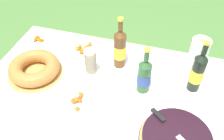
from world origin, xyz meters
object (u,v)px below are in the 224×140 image
at_px(paper_towel_roll, 197,57).
at_px(snack_plate_near, 77,102).
at_px(snack_plate_left, 85,49).
at_px(cup_stack, 90,62).
at_px(cider_bottle_green, 144,75).
at_px(bundt_cake, 34,68).
at_px(snack_plate_right, 38,40).
at_px(berry_tart, 176,140).
at_px(cider_bottle_amber, 120,48).
at_px(serving_knife, 173,131).
at_px(juice_bottle_red, 197,72).

bearing_deg(paper_towel_roll, snack_plate_near, -144.19).
height_order(snack_plate_left, paper_towel_roll, paper_towel_roll).
height_order(cup_stack, cider_bottle_green, cider_bottle_green).
distance_m(bundt_cake, snack_plate_right, 0.34).
distance_m(berry_tart, cider_bottle_amber, 0.63).
bearing_deg(serving_knife, cup_stack, -171.72).
relative_size(berry_tart, cider_bottle_amber, 1.04).
bearing_deg(serving_knife, cider_bottle_amber, 170.72).
xyz_separation_m(cup_stack, paper_towel_roll, (0.62, 0.18, 0.04)).
relative_size(berry_tart, cup_stack, 2.08).
height_order(serving_knife, snack_plate_left, serving_knife).
relative_size(juice_bottle_red, snack_plate_near, 1.68).
height_order(berry_tart, serving_knife, serving_knife).
distance_m(bundt_cake, cup_stack, 0.35).
height_order(berry_tart, cup_stack, cup_stack).
bearing_deg(snack_plate_left, berry_tart, -38.61).
xyz_separation_m(cup_stack, cider_bottle_green, (0.34, -0.05, 0.03)).
xyz_separation_m(berry_tart, juice_bottle_red, (0.06, 0.39, 0.10)).
distance_m(snack_plate_near, snack_plate_left, 0.46).
relative_size(cup_stack, paper_towel_roll, 0.70).
xyz_separation_m(cup_stack, snack_plate_right, (-0.48, 0.19, -0.08)).
xyz_separation_m(snack_plate_left, snack_plate_right, (-0.37, 0.01, -0.00)).
bearing_deg(cup_stack, serving_knife, -31.70).
xyz_separation_m(bundt_cake, paper_towel_roll, (0.95, 0.29, 0.08)).
relative_size(bundt_cake, cider_bottle_green, 1.12).
xyz_separation_m(snack_plate_left, paper_towel_roll, (0.73, -0.01, 0.11)).
bearing_deg(juice_bottle_red, snack_plate_right, 172.10).
bearing_deg(bundt_cake, cider_bottle_green, 4.92).
bearing_deg(serving_knife, juice_bottle_red, 117.75).
bearing_deg(snack_plate_left, paper_towel_roll, -0.72).
relative_size(juice_bottle_red, snack_plate_left, 1.75).
height_order(snack_plate_left, snack_plate_right, snack_plate_left).
bearing_deg(snack_plate_right, berry_tart, -27.67).
distance_m(serving_knife, cider_bottle_amber, 0.60).
distance_m(berry_tart, cider_bottle_green, 0.38).
distance_m(cider_bottle_green, juice_bottle_red, 0.30).
distance_m(juice_bottle_red, paper_towel_roll, 0.14).
bearing_deg(snack_plate_near, snack_plate_left, 105.40).
distance_m(bundt_cake, snack_plate_near, 0.38).
xyz_separation_m(bundt_cake, cider_bottle_green, (0.67, 0.06, 0.07)).
relative_size(cider_bottle_amber, juice_bottle_red, 1.02).
bearing_deg(bundt_cake, juice_bottle_red, 8.92).
xyz_separation_m(serving_knife, juice_bottle_red, (0.08, 0.37, 0.07)).
distance_m(berry_tart, juice_bottle_red, 0.41).
bearing_deg(paper_towel_roll, cider_bottle_green, -140.41).
relative_size(cider_bottle_green, snack_plate_right, 1.50).
bearing_deg(cider_bottle_amber, snack_plate_right, 173.04).
bearing_deg(serving_knife, snack_plate_right, -167.38).
xyz_separation_m(cider_bottle_green, snack_plate_left, (-0.45, 0.24, -0.10)).
bearing_deg(snack_plate_right, juice_bottle_red, -7.90).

